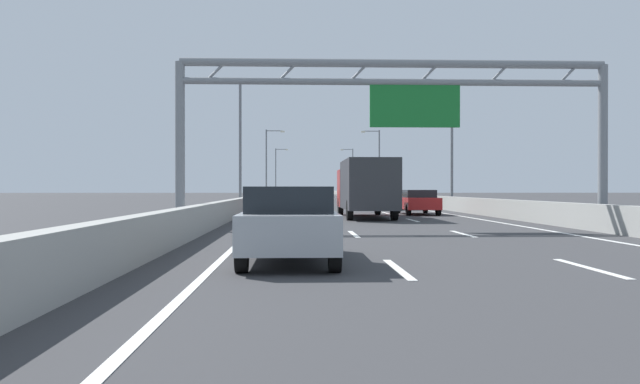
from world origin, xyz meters
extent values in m
plane|color=#38383A|center=(0.00, 100.00, 0.00)|extent=(260.00, 260.00, 0.00)
cube|color=white|center=(-1.80, 12.50, 0.01)|extent=(0.16, 3.00, 0.01)
cube|color=white|center=(-1.80, 21.50, 0.01)|extent=(0.16, 3.00, 0.01)
cube|color=white|center=(-1.80, 30.50, 0.01)|extent=(0.16, 3.00, 0.01)
cube|color=white|center=(-1.80, 39.50, 0.01)|extent=(0.16, 3.00, 0.01)
cube|color=white|center=(-1.80, 48.50, 0.01)|extent=(0.16, 3.00, 0.01)
cube|color=white|center=(-1.80, 57.50, 0.01)|extent=(0.16, 3.00, 0.01)
cube|color=white|center=(-1.80, 66.50, 0.01)|extent=(0.16, 3.00, 0.01)
cube|color=white|center=(-1.80, 75.50, 0.01)|extent=(0.16, 3.00, 0.01)
cube|color=white|center=(-1.80, 84.50, 0.01)|extent=(0.16, 3.00, 0.01)
cube|color=white|center=(-1.80, 93.50, 0.01)|extent=(0.16, 3.00, 0.01)
cube|color=white|center=(-1.80, 102.50, 0.01)|extent=(0.16, 3.00, 0.01)
cube|color=white|center=(-1.80, 111.50, 0.01)|extent=(0.16, 3.00, 0.01)
cube|color=white|center=(-1.80, 120.50, 0.01)|extent=(0.16, 3.00, 0.01)
cube|color=white|center=(-1.80, 129.50, 0.01)|extent=(0.16, 3.00, 0.01)
cube|color=white|center=(-1.80, 138.50, 0.01)|extent=(0.16, 3.00, 0.01)
cube|color=white|center=(-1.80, 147.50, 0.01)|extent=(0.16, 3.00, 0.01)
cube|color=white|center=(-1.80, 156.50, 0.01)|extent=(0.16, 3.00, 0.01)
cube|color=white|center=(1.80, 12.50, 0.01)|extent=(0.16, 3.00, 0.01)
cube|color=white|center=(1.80, 21.50, 0.01)|extent=(0.16, 3.00, 0.01)
cube|color=white|center=(1.80, 30.50, 0.01)|extent=(0.16, 3.00, 0.01)
cube|color=white|center=(1.80, 39.50, 0.01)|extent=(0.16, 3.00, 0.01)
cube|color=white|center=(1.80, 48.50, 0.01)|extent=(0.16, 3.00, 0.01)
cube|color=white|center=(1.80, 57.50, 0.01)|extent=(0.16, 3.00, 0.01)
cube|color=white|center=(1.80, 66.50, 0.01)|extent=(0.16, 3.00, 0.01)
cube|color=white|center=(1.80, 75.50, 0.01)|extent=(0.16, 3.00, 0.01)
cube|color=white|center=(1.80, 84.50, 0.01)|extent=(0.16, 3.00, 0.01)
cube|color=white|center=(1.80, 93.50, 0.01)|extent=(0.16, 3.00, 0.01)
cube|color=white|center=(1.80, 102.50, 0.01)|extent=(0.16, 3.00, 0.01)
cube|color=white|center=(1.80, 111.50, 0.01)|extent=(0.16, 3.00, 0.01)
cube|color=white|center=(1.80, 120.50, 0.01)|extent=(0.16, 3.00, 0.01)
cube|color=white|center=(1.80, 129.50, 0.01)|extent=(0.16, 3.00, 0.01)
cube|color=white|center=(1.80, 138.50, 0.01)|extent=(0.16, 3.00, 0.01)
cube|color=white|center=(1.80, 147.50, 0.01)|extent=(0.16, 3.00, 0.01)
cube|color=white|center=(1.80, 156.50, 0.01)|extent=(0.16, 3.00, 0.01)
cube|color=white|center=(-5.25, 88.00, 0.01)|extent=(0.16, 176.00, 0.01)
cube|color=white|center=(5.25, 88.00, 0.01)|extent=(0.16, 176.00, 0.01)
cube|color=#9E9E99|center=(-6.90, 110.00, 0.47)|extent=(0.45, 220.00, 0.95)
cube|color=#9E9E99|center=(6.90, 110.00, 0.47)|extent=(0.45, 220.00, 0.95)
cylinder|color=gray|center=(-7.98, 24.58, 3.10)|extent=(0.36, 0.36, 6.20)
cylinder|color=gray|center=(7.98, 24.58, 3.10)|extent=(0.36, 0.36, 6.20)
cylinder|color=gray|center=(0.00, 24.58, 6.20)|extent=(15.97, 0.32, 0.32)
cylinder|color=gray|center=(0.00, 24.58, 5.50)|extent=(15.97, 0.26, 0.26)
cylinder|color=gray|center=(-6.65, 24.58, 5.85)|extent=(0.74, 0.10, 0.74)
cylinder|color=gray|center=(-3.99, 24.58, 5.85)|extent=(0.74, 0.10, 0.74)
cylinder|color=gray|center=(-1.33, 24.58, 5.85)|extent=(0.74, 0.10, 0.74)
cylinder|color=gray|center=(1.33, 24.58, 5.85)|extent=(0.74, 0.10, 0.74)
cylinder|color=gray|center=(3.99, 24.58, 5.85)|extent=(0.74, 0.10, 0.74)
cylinder|color=gray|center=(6.65, 24.58, 5.85)|extent=(0.74, 0.10, 0.74)
cube|color=#19752D|center=(0.78, 24.58, 4.60)|extent=(3.40, 0.12, 1.60)
cylinder|color=slate|center=(-7.70, 46.84, 4.75)|extent=(0.20, 0.20, 9.50)
cylinder|color=slate|center=(-6.60, 46.84, 9.35)|extent=(2.20, 0.12, 0.12)
cube|color=#F2EAC6|center=(-5.50, 46.84, 9.25)|extent=(0.56, 0.28, 0.20)
cylinder|color=slate|center=(7.70, 46.84, 4.75)|extent=(0.20, 0.20, 9.50)
cylinder|color=slate|center=(6.60, 46.84, 9.35)|extent=(2.20, 0.12, 0.12)
cube|color=#F2EAC6|center=(5.50, 46.84, 9.25)|extent=(0.56, 0.28, 0.20)
cylinder|color=slate|center=(-7.70, 87.26, 4.75)|extent=(0.20, 0.20, 9.50)
cylinder|color=slate|center=(-6.60, 87.26, 9.35)|extent=(2.20, 0.12, 0.12)
cube|color=#F2EAC6|center=(-5.50, 87.26, 9.25)|extent=(0.56, 0.28, 0.20)
cylinder|color=slate|center=(7.70, 87.26, 4.75)|extent=(0.20, 0.20, 9.50)
cylinder|color=slate|center=(6.60, 87.26, 9.35)|extent=(2.20, 0.12, 0.12)
cube|color=#F2EAC6|center=(5.50, 87.26, 9.25)|extent=(0.56, 0.28, 0.20)
cylinder|color=slate|center=(-7.70, 127.69, 4.75)|extent=(0.20, 0.20, 9.50)
cylinder|color=slate|center=(-6.60, 127.69, 9.35)|extent=(2.20, 0.12, 0.12)
cube|color=#F2EAC6|center=(-5.50, 127.69, 9.25)|extent=(0.56, 0.28, 0.20)
cylinder|color=slate|center=(7.70, 127.69, 4.75)|extent=(0.20, 0.20, 9.50)
cylinder|color=slate|center=(6.60, 127.69, 9.35)|extent=(2.20, 0.12, 0.12)
cube|color=#F2EAC6|center=(5.50, 127.69, 9.25)|extent=(0.56, 0.28, 0.20)
cube|color=red|center=(3.37, 37.55, 0.65)|extent=(1.89, 4.62, 0.66)
cube|color=black|center=(3.37, 37.15, 1.20)|extent=(1.66, 2.22, 0.44)
cylinder|color=black|center=(2.54, 39.31, 0.32)|extent=(0.22, 0.64, 0.64)
cylinder|color=black|center=(4.21, 39.31, 0.32)|extent=(0.22, 0.64, 0.64)
cylinder|color=black|center=(2.54, 35.79, 0.32)|extent=(0.22, 0.64, 0.64)
cylinder|color=black|center=(4.21, 35.79, 0.32)|extent=(0.22, 0.64, 0.64)
cube|color=silver|center=(-0.20, 129.13, 0.66)|extent=(1.84, 4.31, 0.67)
cube|color=black|center=(-0.20, 128.58, 1.20)|extent=(1.62, 1.74, 0.42)
cylinder|color=black|center=(-1.01, 130.74, 0.32)|extent=(0.22, 0.64, 0.64)
cylinder|color=black|center=(0.61, 130.74, 0.32)|extent=(0.22, 0.64, 0.64)
cylinder|color=black|center=(-1.01, 127.52, 0.32)|extent=(0.22, 0.64, 0.64)
cylinder|color=black|center=(0.61, 127.52, 0.32)|extent=(0.22, 0.64, 0.64)
cube|color=#A8ADB2|center=(-3.82, 13.92, 0.67)|extent=(1.87, 4.68, 0.71)
cube|color=black|center=(-3.82, 13.39, 1.28)|extent=(1.65, 2.11, 0.50)
cylinder|color=black|center=(-4.65, 15.71, 0.32)|extent=(0.22, 0.64, 0.64)
cylinder|color=black|center=(-3.00, 15.71, 0.32)|extent=(0.22, 0.64, 0.64)
cylinder|color=black|center=(-4.65, 12.13, 0.32)|extent=(0.22, 0.64, 0.64)
cylinder|color=black|center=(-3.00, 12.13, 0.32)|extent=(0.22, 0.64, 0.64)
cube|color=#1E7A38|center=(3.37, 46.74, 0.63)|extent=(1.87, 4.65, 0.63)
cube|color=black|center=(3.37, 46.27, 1.17)|extent=(1.65, 2.21, 0.45)
cylinder|color=black|center=(2.54, 48.51, 0.32)|extent=(0.22, 0.64, 0.64)
cylinder|color=black|center=(4.20, 48.51, 0.32)|extent=(0.22, 0.64, 0.64)
cylinder|color=black|center=(2.54, 44.96, 0.32)|extent=(0.22, 0.64, 0.64)
cylinder|color=black|center=(4.20, 44.96, 0.32)|extent=(0.22, 0.64, 0.64)
cube|color=orange|center=(-3.81, 89.84, 0.63)|extent=(1.75, 4.46, 0.61)
cube|color=black|center=(-3.81, 90.04, 1.17)|extent=(1.54, 2.08, 0.47)
cylinder|color=black|center=(-4.57, 91.52, 0.32)|extent=(0.22, 0.64, 0.64)
cylinder|color=black|center=(-3.04, 91.52, 0.32)|extent=(0.22, 0.64, 0.64)
cylinder|color=black|center=(-4.57, 88.16, 0.32)|extent=(0.22, 0.64, 0.64)
cylinder|color=black|center=(-3.04, 88.16, 0.32)|extent=(0.22, 0.64, 0.64)
cube|color=#B21E19|center=(-0.09, 36.58, 1.51)|extent=(2.40, 2.37, 2.07)
cube|color=#333338|center=(-0.09, 32.25, 1.70)|extent=(2.40, 5.89, 2.44)
cylinder|color=black|center=(-1.15, 36.87, 0.48)|extent=(0.28, 0.96, 0.96)
cylinder|color=black|center=(0.97, 36.87, 0.48)|extent=(0.28, 0.96, 0.96)
cylinder|color=black|center=(-1.15, 30.71, 0.48)|extent=(0.28, 0.96, 0.96)
cylinder|color=black|center=(0.97, 30.71, 0.48)|extent=(0.28, 0.96, 0.96)
camera|label=1|loc=(-3.69, 0.83, 1.49)|focal=35.72mm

